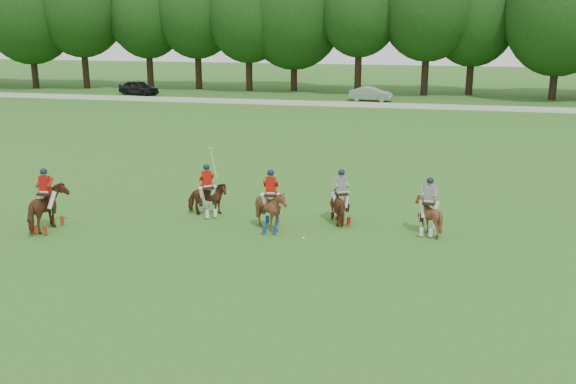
% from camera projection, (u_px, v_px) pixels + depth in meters
% --- Properties ---
extents(ground, '(180.00, 180.00, 0.00)m').
position_uv_depth(ground, '(199.00, 265.00, 20.35)').
color(ground, '#31661D').
rests_on(ground, ground).
extents(tree_line, '(117.98, 14.32, 14.75)m').
position_uv_depth(tree_line, '(363.00, 10.00, 63.46)').
color(tree_line, black).
rests_on(tree_line, ground).
extents(boundary_rail, '(120.00, 0.10, 0.44)m').
position_uv_depth(boundary_rail, '(346.00, 104.00, 56.15)').
color(boundary_rail, white).
rests_on(boundary_rail, ground).
extents(car_left, '(4.56, 2.83, 1.45)m').
position_uv_depth(car_left, '(139.00, 88.00, 64.58)').
color(car_left, black).
rests_on(car_left, ground).
extents(car_mid, '(4.09, 1.76, 1.31)m').
position_uv_depth(car_mid, '(371.00, 94.00, 59.92)').
color(car_mid, '#AFAEB3').
rests_on(car_mid, ground).
extents(polo_red_a, '(1.22, 1.97, 2.34)m').
position_uv_depth(polo_red_a, '(47.00, 208.00, 23.48)').
color(polo_red_a, '#4E2314').
rests_on(polo_red_a, ground).
extents(polo_red_b, '(1.75, 1.70, 2.63)m').
position_uv_depth(polo_red_b, '(207.00, 198.00, 25.25)').
color(polo_red_b, '#4E2314').
rests_on(polo_red_b, ground).
extents(polo_red_c, '(1.47, 1.61, 2.29)m').
position_uv_depth(polo_red_c, '(271.00, 209.00, 23.51)').
color(polo_red_c, '#4E2314').
rests_on(polo_red_c, ground).
extents(polo_stripe_a, '(1.36, 1.76, 2.09)m').
position_uv_depth(polo_stripe_a, '(341.00, 204.00, 24.38)').
color(polo_stripe_a, '#4E2314').
rests_on(polo_stripe_a, ground).
extents(polo_stripe_b, '(1.22, 1.35, 2.11)m').
position_uv_depth(polo_stripe_b, '(428.00, 214.00, 23.12)').
color(polo_stripe_b, '#4E2314').
rests_on(polo_stripe_b, ground).
extents(polo_ball, '(0.09, 0.09, 0.09)m').
position_uv_depth(polo_ball, '(303.00, 238.00, 22.70)').
color(polo_ball, white).
rests_on(polo_ball, ground).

